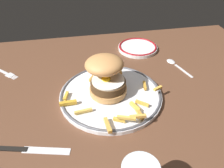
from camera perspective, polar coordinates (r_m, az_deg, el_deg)
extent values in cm
cube|color=brown|center=(65.89, 0.16, -6.13)|extent=(123.68, 92.83, 4.00)
cylinder|color=silver|center=(66.37, 0.00, -2.76)|extent=(29.99, 29.99, 1.20)
torus|color=#4C4C51|center=(65.99, 0.00, -2.36)|extent=(29.59, 29.59, 0.80)
cylinder|color=tan|center=(65.17, -0.97, -1.48)|extent=(10.75, 10.75, 1.80)
cylinder|color=#422B17|center=(63.92, -0.99, -0.05)|extent=(10.12, 10.12, 2.28)
cylinder|color=white|center=(63.09, -1.00, 0.96)|extent=(9.27, 9.27, 0.50)
ellipsoid|color=yellow|center=(62.62, -1.55, 1.40)|extent=(2.60, 2.60, 1.40)
ellipsoid|color=tan|center=(62.53, -1.97, 4.99)|extent=(12.33, 12.56, 5.41)
cube|color=gold|center=(55.65, -1.11, -10.44)|extent=(1.42, 4.76, 0.96)
cube|color=gold|center=(60.65, 5.84, -5.77)|extent=(2.24, 3.94, 0.91)
cube|color=gold|center=(71.94, 0.74, 2.26)|extent=(3.89, 3.66, 0.89)
cube|color=#EAAA49|center=(55.93, 6.62, -8.19)|extent=(4.13, 1.02, 0.80)
cube|color=gold|center=(70.87, -5.03, 1.50)|extent=(2.47, 3.20, 0.91)
cube|color=gold|center=(62.05, 7.67, -4.87)|extent=(3.44, 3.07, 0.73)
cube|color=gold|center=(65.41, 11.66, -1.22)|extent=(2.89, 1.80, 0.72)
cube|color=gold|center=(68.36, 8.31, -0.37)|extent=(1.48, 3.86, 0.78)
cube|color=gold|center=(57.10, 2.10, -9.02)|extent=(3.10, 2.04, 0.79)
cube|color=orange|center=(73.01, 1.14, 2.85)|extent=(3.68, 1.26, 0.92)
cube|color=gold|center=(62.29, -11.10, -4.97)|extent=(4.75, 1.25, 1.00)
cube|color=gold|center=(65.21, -11.64, -2.97)|extent=(1.67, 3.47, 0.73)
cube|color=#E2B14D|center=(59.74, -7.31, -6.85)|extent=(4.84, 1.34, 0.71)
cube|color=gold|center=(58.90, 7.02, -7.50)|extent=(1.40, 4.03, 0.87)
cube|color=#E8BA50|center=(55.54, 3.68, -8.58)|extent=(4.68, 2.24, 0.74)
cylinder|color=white|center=(91.45, 6.56, 9.12)|extent=(15.53, 15.53, 1.20)
torus|color=maroon|center=(91.18, 6.58, 9.45)|extent=(15.13, 15.13, 0.80)
cube|color=silver|center=(82.86, -24.60, 2.13)|extent=(3.26, 3.25, 0.32)
cube|color=silver|center=(81.52, -23.29, 1.92)|extent=(1.91, 1.85, 0.28)
cube|color=silver|center=(81.32, -23.56, 1.75)|extent=(1.91, 1.85, 0.28)
cube|color=silver|center=(81.11, -23.83, 1.57)|extent=(1.91, 1.85, 0.28)
cube|color=silver|center=(80.91, -24.10, 1.40)|extent=(1.91, 1.85, 0.28)
cube|color=black|center=(58.44, -24.59, -14.69)|extent=(8.06, 3.08, 0.70)
cube|color=silver|center=(55.39, -16.39, -15.89)|extent=(11.11, 4.38, 0.24)
cube|color=silver|center=(81.35, 17.78, 3.27)|extent=(3.13, 8.90, 0.32)
ellipsoid|color=silver|center=(85.49, 14.80, 5.77)|extent=(3.45, 4.16, 0.90)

